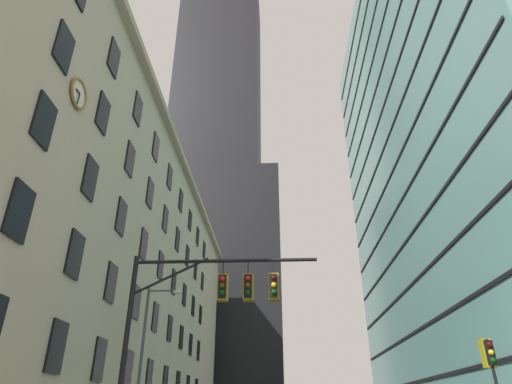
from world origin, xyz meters
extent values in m
cube|color=#BCAF93|center=(-17.84, 25.49, 12.66)|extent=(13.69, 62.99, 25.33)
cube|color=tan|center=(-10.75, 25.49, 24.63)|extent=(0.70, 62.99, 0.60)
cube|color=black|center=(-10.95, 8.00, 4.00)|extent=(0.14, 1.40, 2.20)
cube|color=black|center=(-10.95, 13.00, 4.00)|extent=(0.14, 1.40, 2.20)
cube|color=black|center=(-10.95, 18.00, 4.00)|extent=(0.14, 1.40, 2.20)
cube|color=black|center=(-10.95, 23.00, 4.00)|extent=(0.14, 1.40, 2.20)
cube|color=black|center=(-10.95, 28.00, 4.00)|extent=(0.14, 1.40, 2.20)
cube|color=black|center=(-10.95, 33.00, 4.00)|extent=(0.14, 1.40, 2.20)
cube|color=black|center=(-10.95, 3.00, 8.20)|extent=(0.14, 1.40, 2.20)
cube|color=black|center=(-10.95, 8.00, 8.20)|extent=(0.14, 1.40, 2.20)
cube|color=black|center=(-10.95, 13.00, 8.20)|extent=(0.14, 1.40, 2.20)
cube|color=black|center=(-10.95, 18.00, 8.20)|extent=(0.14, 1.40, 2.20)
cube|color=black|center=(-10.95, 23.00, 8.20)|extent=(0.14, 1.40, 2.20)
cube|color=black|center=(-10.95, 28.00, 8.20)|extent=(0.14, 1.40, 2.20)
cube|color=black|center=(-10.95, 33.00, 8.20)|extent=(0.14, 1.40, 2.20)
cube|color=black|center=(-10.95, 38.00, 8.20)|extent=(0.14, 1.40, 2.20)
cube|color=black|center=(-10.95, 43.00, 8.20)|extent=(0.14, 1.40, 2.20)
cube|color=black|center=(-10.95, 3.00, 12.40)|extent=(0.14, 1.40, 2.20)
cube|color=black|center=(-10.95, 8.00, 12.40)|extent=(0.14, 1.40, 2.20)
cube|color=black|center=(-10.95, 13.00, 12.40)|extent=(0.14, 1.40, 2.20)
cube|color=black|center=(-10.95, 18.00, 12.40)|extent=(0.14, 1.40, 2.20)
cube|color=black|center=(-10.95, 23.00, 12.40)|extent=(0.14, 1.40, 2.20)
cube|color=black|center=(-10.95, 28.00, 12.40)|extent=(0.14, 1.40, 2.20)
cube|color=black|center=(-10.95, 33.00, 12.40)|extent=(0.14, 1.40, 2.20)
cube|color=black|center=(-10.95, 38.00, 12.40)|extent=(0.14, 1.40, 2.20)
cube|color=black|center=(-10.95, 43.00, 12.40)|extent=(0.14, 1.40, 2.20)
cube|color=black|center=(-10.95, 3.00, 16.60)|extent=(0.14, 1.40, 2.20)
cube|color=black|center=(-10.95, 8.00, 16.60)|extent=(0.14, 1.40, 2.20)
cube|color=black|center=(-10.95, 13.00, 16.60)|extent=(0.14, 1.40, 2.20)
cube|color=black|center=(-10.95, 18.00, 16.60)|extent=(0.14, 1.40, 2.20)
cube|color=black|center=(-10.95, 23.00, 16.60)|extent=(0.14, 1.40, 2.20)
cube|color=black|center=(-10.95, 28.00, 16.60)|extent=(0.14, 1.40, 2.20)
cube|color=black|center=(-10.95, 33.00, 16.60)|extent=(0.14, 1.40, 2.20)
cube|color=black|center=(-10.95, 38.00, 16.60)|extent=(0.14, 1.40, 2.20)
cube|color=black|center=(-10.95, 43.00, 16.60)|extent=(0.14, 1.40, 2.20)
cube|color=black|center=(-10.95, 8.00, 20.80)|extent=(0.14, 1.40, 2.20)
cube|color=black|center=(-10.95, 13.00, 20.80)|extent=(0.14, 1.40, 2.20)
cube|color=black|center=(-10.95, 18.00, 20.80)|extent=(0.14, 1.40, 2.20)
cube|color=black|center=(-10.95, 23.00, 20.80)|extent=(0.14, 1.40, 2.20)
cube|color=black|center=(-10.95, 28.00, 20.80)|extent=(0.14, 1.40, 2.20)
cube|color=black|center=(-10.95, 33.00, 20.80)|extent=(0.14, 1.40, 2.20)
cube|color=black|center=(-10.95, 38.00, 20.80)|extent=(0.14, 1.40, 2.20)
cube|color=black|center=(-10.95, 43.00, 20.80)|extent=(0.14, 1.40, 2.20)
torus|color=olive|center=(-10.88, 5.03, 15.53)|extent=(0.15, 1.63, 1.63)
cylinder|color=silver|center=(-10.92, 5.03, 15.53)|extent=(0.05, 1.41, 1.41)
cube|color=black|center=(-10.85, 4.85, 15.54)|extent=(0.03, 0.42, 0.11)
cube|color=black|center=(-10.85, 5.05, 15.23)|extent=(0.03, 0.09, 0.62)
cube|color=black|center=(-15.21, 77.07, 22.85)|extent=(29.03, 29.03, 45.70)
cube|color=black|center=(-15.21, 77.07, 78.94)|extent=(20.32, 20.32, 66.48)
cube|color=slate|center=(18.75, 28.46, 27.84)|extent=(15.50, 47.23, 55.69)
cube|color=black|center=(10.96, 28.46, 4.00)|extent=(0.12, 46.23, 0.24)
cube|color=black|center=(10.96, 28.46, 8.00)|extent=(0.12, 46.23, 0.24)
cube|color=black|center=(10.96, 28.46, 12.00)|extent=(0.12, 46.23, 0.24)
cube|color=black|center=(10.96, 28.46, 16.00)|extent=(0.12, 46.23, 0.24)
cube|color=black|center=(10.96, 28.46, 20.00)|extent=(0.12, 46.23, 0.24)
cube|color=black|center=(10.96, 28.46, 24.00)|extent=(0.12, 46.23, 0.24)
cube|color=black|center=(10.96, 28.46, 28.00)|extent=(0.12, 46.23, 0.24)
cube|color=black|center=(10.96, 28.46, 32.00)|extent=(0.12, 46.23, 0.24)
cube|color=black|center=(10.96, 28.46, 36.00)|extent=(0.12, 46.23, 0.24)
cube|color=black|center=(10.96, 28.46, 40.00)|extent=(0.12, 46.23, 0.24)
cube|color=black|center=(10.96, 28.46, 44.00)|extent=(0.12, 46.23, 0.24)
cube|color=black|center=(10.96, 28.46, 48.00)|extent=(0.12, 46.23, 0.24)
cylinder|color=black|center=(-6.96, 5.25, 3.63)|extent=(0.20, 0.20, 6.95)
cylinder|color=black|center=(-3.31, 5.25, 6.85)|extent=(7.30, 0.14, 0.14)
cylinder|color=black|center=(-5.50, 5.25, 6.25)|extent=(3.00, 0.10, 1.52)
cylinder|color=black|center=(-3.40, 5.25, 6.55)|extent=(0.04, 0.04, 0.60)
cube|color=black|center=(-3.40, 5.25, 5.80)|extent=(0.30, 0.30, 0.90)
cube|color=olive|center=(-3.40, 5.42, 5.80)|extent=(0.40, 0.40, 1.04)
sphere|color=red|center=(-3.40, 5.09, 6.08)|extent=(0.20, 0.20, 0.20)
sphere|color=#4B3A08|center=(-3.40, 5.09, 5.80)|extent=(0.20, 0.20, 0.20)
sphere|color=#083D10|center=(-3.40, 5.09, 5.52)|extent=(0.20, 0.20, 0.20)
cylinder|color=black|center=(-2.40, 5.25, 6.55)|extent=(0.04, 0.04, 0.60)
cube|color=black|center=(-2.40, 5.25, 5.80)|extent=(0.30, 0.30, 0.90)
cube|color=olive|center=(-2.40, 5.42, 5.80)|extent=(0.40, 0.40, 1.04)
sphere|color=red|center=(-2.40, 5.09, 6.08)|extent=(0.20, 0.20, 0.20)
sphere|color=#4B3A08|center=(-2.40, 5.09, 5.80)|extent=(0.20, 0.20, 0.20)
sphere|color=#083D10|center=(-2.40, 5.09, 5.52)|extent=(0.20, 0.20, 0.20)
cylinder|color=black|center=(-1.39, 5.25, 6.55)|extent=(0.04, 0.04, 0.60)
cube|color=black|center=(-1.39, 5.25, 5.80)|extent=(0.30, 0.30, 0.90)
cube|color=olive|center=(-1.39, 5.42, 5.80)|extent=(0.40, 0.40, 1.04)
sphere|color=#450808|center=(-1.39, 5.09, 6.08)|extent=(0.20, 0.20, 0.20)
sphere|color=yellow|center=(-1.39, 5.09, 5.80)|extent=(0.20, 0.20, 0.20)
sphere|color=#083D10|center=(-1.39, 5.09, 5.52)|extent=(0.20, 0.20, 0.20)
cube|color=black|center=(6.80, 6.57, 3.45)|extent=(0.30, 0.30, 0.90)
cube|color=olive|center=(6.80, 6.74, 3.45)|extent=(0.40, 0.40, 1.04)
sphere|color=#450808|center=(6.80, 6.41, 3.73)|extent=(0.20, 0.20, 0.20)
sphere|color=yellow|center=(6.80, 6.41, 3.45)|extent=(0.20, 0.20, 0.20)
sphere|color=#083D10|center=(6.80, 6.41, 3.17)|extent=(0.20, 0.20, 0.20)
cylinder|color=#47474C|center=(-9.18, 14.72, 4.22)|extent=(0.18, 0.18, 8.14)
cylinder|color=#47474C|center=(-8.28, 14.72, 8.14)|extent=(1.79, 0.10, 0.10)
ellipsoid|color=#EFE5C6|center=(-7.39, 14.72, 8.04)|extent=(0.56, 0.32, 0.24)
camera|label=1|loc=(-1.21, -11.55, 1.32)|focal=30.67mm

